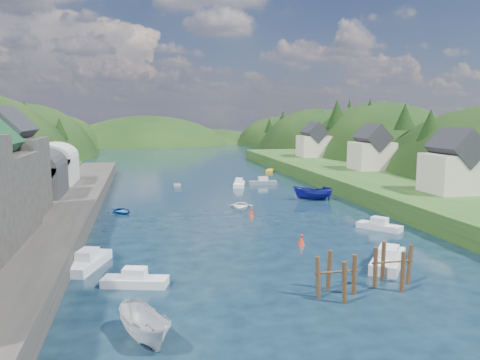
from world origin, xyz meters
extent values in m
plane|color=black|center=(0.00, 50.00, 0.00)|extent=(600.00, 600.00, 0.00)
ellipsoid|color=black|center=(-45.00, 118.00, -8.43)|extent=(44.00, 75.56, 48.19)
ellipsoid|color=black|center=(-45.00, 160.00, -6.82)|extent=(44.00, 75.56, 39.00)
ellipsoid|color=black|center=(45.00, 75.00, -8.40)|extent=(36.00, 75.56, 48.00)
ellipsoid|color=black|center=(45.00, 118.00, -7.78)|extent=(36.00, 75.56, 44.49)
ellipsoid|color=black|center=(45.00, 160.00, -6.30)|extent=(36.00, 75.56, 36.00)
ellipsoid|color=black|center=(-10.00, 170.00, -10.00)|extent=(80.00, 60.00, 44.00)
ellipsoid|color=black|center=(18.00, 180.00, -12.00)|extent=(70.00, 56.00, 36.00)
cone|color=black|center=(-38.59, 81.40, 8.48)|extent=(5.28, 5.28, 5.28)
cone|color=black|center=(-41.27, 98.23, 12.48)|extent=(4.77, 4.77, 6.88)
cone|color=black|center=(-33.35, 100.37, 8.84)|extent=(4.07, 4.07, 5.69)
cone|color=black|center=(-41.75, 115.88, 9.83)|extent=(4.56, 4.56, 8.26)
cone|color=black|center=(-44.31, 124.35, 7.91)|extent=(4.75, 4.75, 5.15)
cone|color=black|center=(-40.32, 137.00, 8.76)|extent=(4.27, 4.27, 6.82)
cone|color=black|center=(34.51, 38.83, 10.01)|extent=(5.29, 5.29, 6.77)
cone|color=black|center=(36.78, 50.36, 12.05)|extent=(4.07, 4.07, 5.12)
cone|color=black|center=(40.91, 59.05, 8.33)|extent=(3.40, 3.40, 6.12)
cone|color=black|center=(40.53, 71.64, 11.64)|extent=(4.94, 4.94, 9.21)
cone|color=black|center=(34.78, 77.42, 12.55)|extent=(5.25, 5.25, 7.00)
cone|color=black|center=(43.57, 89.35, 12.56)|extent=(3.36, 3.36, 8.19)
cone|color=black|center=(43.01, 106.98, 10.42)|extent=(4.57, 4.57, 6.52)
cone|color=black|center=(40.16, 121.02, 8.77)|extent=(3.59, 3.59, 5.66)
cone|color=black|center=(36.59, 127.65, 11.23)|extent=(4.14, 4.14, 5.27)
cone|color=black|center=(34.42, 137.85, 8.44)|extent=(3.83, 3.83, 5.58)
cube|color=#2D2B28|center=(-24.00, 20.00, 1.00)|extent=(12.00, 110.00, 2.00)
cube|color=#2D2B28|center=(-26.00, 21.00, 6.00)|extent=(7.00, 8.00, 8.00)
cube|color=black|center=(-26.00, 21.00, 10.84)|extent=(5.15, 8.32, 5.15)
cube|color=#2D2D30|center=(-26.00, 33.00, 4.00)|extent=(7.00, 9.00, 4.00)
cylinder|color=#2D2D30|center=(-26.00, 33.00, 6.00)|extent=(7.00, 9.00, 7.00)
cube|color=#B2B2A8|center=(-26.00, 45.00, 4.00)|extent=(7.00, 9.00, 4.00)
cylinder|color=#B2B2A8|center=(-26.00, 45.00, 6.00)|extent=(7.00, 9.00, 7.00)
cube|color=#234719|center=(25.00, 40.00, 1.20)|extent=(16.00, 120.00, 2.40)
cube|color=beige|center=(27.00, 22.00, 4.90)|extent=(7.00, 6.00, 5.00)
cube|color=black|center=(27.00, 22.00, 8.24)|extent=(5.15, 6.24, 5.15)
cube|color=beige|center=(29.00, 48.00, 4.90)|extent=(7.00, 6.00, 5.00)
cube|color=black|center=(29.00, 48.00, 8.24)|extent=(5.15, 6.24, 5.15)
cube|color=beige|center=(28.00, 75.00, 4.90)|extent=(7.00, 6.00, 5.00)
cube|color=black|center=(28.00, 75.00, 8.24)|extent=(5.15, 6.24, 5.15)
cylinder|color=#382314|center=(1.76, -1.95, 1.15)|extent=(0.32, 0.32, 3.50)
cylinder|color=#382314|center=(0.44, -0.63, 1.15)|extent=(0.32, 0.32, 3.50)
cylinder|color=#382314|center=(-0.88, -1.95, 1.15)|extent=(0.32, 0.32, 3.50)
cylinder|color=#382314|center=(0.44, -3.27, 1.15)|extent=(0.32, 0.32, 3.50)
cylinder|color=#382314|center=(0.44, -1.95, 1.74)|extent=(3.17, 0.16, 0.16)
cylinder|color=#382314|center=(6.66, -0.84, 1.17)|extent=(0.32, 0.32, 3.55)
cylinder|color=#382314|center=(5.30, 0.52, 1.17)|extent=(0.32, 0.32, 3.55)
cylinder|color=#382314|center=(3.94, -0.84, 1.17)|extent=(0.32, 0.32, 3.55)
cylinder|color=#382314|center=(5.30, -2.21, 1.17)|extent=(0.32, 0.32, 3.55)
cylinder|color=#382314|center=(5.30, -0.84, 1.77)|extent=(3.27, 0.16, 0.16)
cone|color=red|center=(2.33, 10.60, 0.45)|extent=(0.70, 0.70, 0.90)
sphere|color=red|center=(2.33, 10.60, 0.95)|extent=(0.30, 0.30, 0.30)
cone|color=red|center=(0.57, 24.03, 0.45)|extent=(0.70, 0.70, 0.90)
sphere|color=red|center=(0.57, 24.03, 0.95)|extent=(0.30, 0.30, 0.30)
cube|color=white|center=(4.10, 48.12, 0.33)|extent=(3.04, 5.48, 0.73)
cube|color=silver|center=(4.10, 48.12, 1.08)|extent=(1.65, 2.08, 0.70)
cube|color=silver|center=(7.33, 3.34, 0.40)|extent=(5.55, 6.41, 0.90)
cube|color=silver|center=(7.33, 3.34, 1.25)|extent=(2.53, 2.69, 0.70)
cube|color=white|center=(-17.00, 7.99, 0.36)|extent=(3.59, 6.01, 0.80)
cube|color=silver|center=(-17.00, 7.99, 1.15)|extent=(1.88, 2.31, 0.70)
cube|color=silver|center=(12.72, 14.73, 0.30)|extent=(4.17, 4.72, 0.67)
cube|color=silver|center=(12.72, 14.73, 1.02)|extent=(1.89, 1.99, 0.70)
cube|color=silver|center=(-13.17, 2.91, 0.30)|extent=(4.99, 2.76, 0.66)
cube|color=silver|center=(-13.17, 2.91, 1.01)|extent=(1.89, 1.50, 0.70)
imported|color=navy|center=(11.93, 32.92, 0.95)|extent=(6.09, 3.64, 2.21)
cube|color=gold|center=(14.67, 66.17, 0.27)|extent=(2.89, 4.42, 0.59)
imported|color=silver|center=(-12.51, -5.88, 0.85)|extent=(3.71, 5.52, 2.00)
cube|color=#595E66|center=(-6.56, 49.09, 0.22)|extent=(1.26, 3.53, 0.49)
cube|color=slate|center=(8.75, 49.40, 0.30)|extent=(4.91, 1.87, 0.68)
cube|color=silver|center=(8.75, 49.40, 1.03)|extent=(1.75, 1.21, 0.70)
imported|color=navy|center=(-15.14, 29.44, 0.25)|extent=(4.06, 4.64, 0.80)
imported|color=white|center=(0.33, 29.29, 0.31)|extent=(4.24, 5.10, 0.91)
camera|label=1|loc=(-12.45, -30.76, 12.44)|focal=35.00mm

